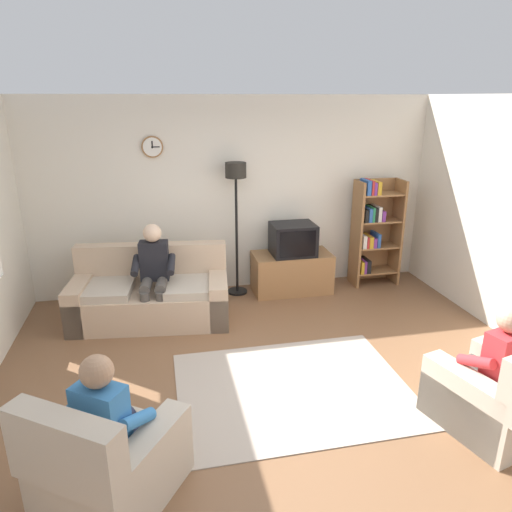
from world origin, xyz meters
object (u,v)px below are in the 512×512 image
(floor_lamp, at_px, (236,193))
(person_in_left_armchair, at_px, (112,417))
(bookshelf, at_px, (373,229))
(tv_stand, at_px, (292,272))
(tv, at_px, (293,239))
(person_in_right_armchair, at_px, (493,359))
(armchair_near_window, at_px, (108,463))
(person_on_couch, at_px, (154,270))
(armchair_near_bookshelf, at_px, (497,398))
(couch, at_px, (151,296))

(floor_lamp, distance_m, person_in_left_armchair, 3.72)
(bookshelf, distance_m, person_in_left_armchair, 4.78)
(tv_stand, height_order, tv, tv)
(tv_stand, xyz_separation_m, bookshelf, (1.24, 0.07, 0.55))
(floor_lamp, xyz_separation_m, person_in_right_armchair, (1.60, -3.22, -0.85))
(tv, distance_m, armchair_near_window, 4.01)
(tv, xyz_separation_m, person_on_couch, (-1.91, -0.60, -0.09))
(armchair_near_bookshelf, distance_m, person_in_left_armchair, 3.08)
(person_in_left_armchair, bearing_deg, couch, 84.91)
(bookshelf, bearing_deg, person_in_right_armchair, -97.47)
(person_in_right_armchair, bearing_deg, tv, 104.93)
(armchair_near_bookshelf, bearing_deg, person_in_left_armchair, -179.69)
(tv_stand, xyz_separation_m, floor_lamp, (-0.77, 0.10, 1.17))
(bookshelf, bearing_deg, person_in_left_armchair, -136.38)
(tv_stand, distance_m, person_on_couch, 2.05)
(floor_lamp, bearing_deg, armchair_near_window, -113.67)
(couch, distance_m, floor_lamp, 1.76)
(person_in_right_armchair, bearing_deg, couch, 137.03)
(bookshelf, relative_size, person_on_couch, 1.27)
(couch, distance_m, tv_stand, 2.04)
(armchair_near_bookshelf, relative_size, person_on_couch, 0.85)
(person_on_couch, xyz_separation_m, person_in_left_armchair, (-0.30, -2.60, -0.09))
(couch, height_order, armchair_near_bookshelf, same)
(bookshelf, xyz_separation_m, person_in_right_armchair, (-0.42, -3.19, -0.22))
(floor_lamp, height_order, armchair_near_bookshelf, floor_lamp)
(tv, distance_m, floor_lamp, 1.03)
(bookshelf, xyz_separation_m, floor_lamp, (-2.02, 0.03, 0.62))
(tv, relative_size, person_on_couch, 0.48)
(tv, relative_size, person_in_left_armchair, 0.54)
(person_on_couch, height_order, person_in_left_armchair, person_on_couch)
(armchair_near_bookshelf, height_order, person_on_couch, person_on_couch)
(bookshelf, bearing_deg, tv, -175.69)
(tv, xyz_separation_m, armchair_near_bookshelf, (0.85, -3.18, -0.50))
(armchair_near_window, height_order, person_in_left_armchair, person_in_left_armchair)
(bookshelf, height_order, person_in_left_armchair, bookshelf)
(armchair_near_bookshelf, bearing_deg, tv, 104.92)
(floor_lamp, bearing_deg, person_on_couch, -147.46)
(tv, distance_m, person_in_left_armchair, 3.90)
(floor_lamp, xyz_separation_m, person_in_left_armchair, (-1.44, -3.32, -0.85))
(armchair_near_bookshelf, xyz_separation_m, person_in_left_armchair, (-3.06, -0.02, 0.32))
(armchair_near_bookshelf, relative_size, person_in_right_armchair, 0.94)
(person_in_right_armchair, bearing_deg, tv_stand, 104.81)
(floor_lamp, bearing_deg, person_in_right_armchair, -63.59)
(person_on_couch, distance_m, person_in_left_armchair, 2.62)
(person_on_couch, xyz_separation_m, person_in_right_armchair, (2.74, -2.50, -0.09))
(couch, bearing_deg, person_on_couch, -60.56)
(tv_stand, relative_size, armchair_near_bookshelf, 1.04)
(bookshelf, xyz_separation_m, person_in_left_armchair, (-3.46, -3.30, -0.22))
(person_on_couch, bearing_deg, person_in_right_armchair, -42.38)
(person_in_left_armchair, distance_m, person_in_right_armchair, 3.04)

